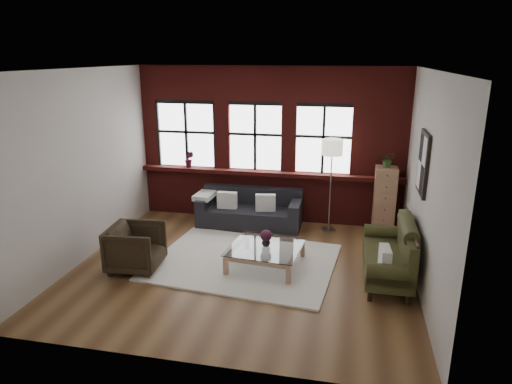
% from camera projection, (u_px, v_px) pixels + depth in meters
% --- Properties ---
extents(floor, '(5.50, 5.50, 0.00)m').
position_uv_depth(floor, '(243.00, 268.00, 7.59)').
color(floor, brown).
rests_on(floor, ground).
extents(ceiling, '(5.50, 5.50, 0.00)m').
position_uv_depth(ceiling, '(241.00, 69.00, 6.67)').
color(ceiling, white).
rests_on(ceiling, ground).
extents(wall_back, '(5.50, 0.00, 5.50)m').
position_uv_depth(wall_back, '(270.00, 145.00, 9.47)').
color(wall_back, beige).
rests_on(wall_back, ground).
extents(wall_front, '(5.50, 0.00, 5.50)m').
position_uv_depth(wall_front, '(186.00, 234.00, 4.79)').
color(wall_front, beige).
rests_on(wall_front, ground).
extents(wall_left, '(0.00, 5.00, 5.00)m').
position_uv_depth(wall_left, '(83.00, 167.00, 7.67)').
color(wall_left, beige).
rests_on(wall_left, ground).
extents(wall_right, '(0.00, 5.00, 5.00)m').
position_uv_depth(wall_right, '(427.00, 185.00, 6.59)').
color(wall_right, beige).
rests_on(wall_right, ground).
extents(brick_backwall, '(5.50, 0.12, 3.20)m').
position_uv_depth(brick_backwall, '(269.00, 146.00, 9.41)').
color(brick_backwall, maroon).
rests_on(brick_backwall, floor).
extents(sill_ledge, '(5.50, 0.30, 0.08)m').
position_uv_depth(sill_ledge, '(268.00, 173.00, 9.49)').
color(sill_ledge, maroon).
rests_on(sill_ledge, brick_backwall).
extents(window_left, '(1.38, 0.10, 1.50)m').
position_uv_depth(window_left, '(187.00, 135.00, 9.73)').
color(window_left, black).
rests_on(window_left, brick_backwall).
extents(window_mid, '(1.38, 0.10, 1.50)m').
position_uv_depth(window_mid, '(255.00, 138.00, 9.44)').
color(window_mid, black).
rests_on(window_mid, brick_backwall).
extents(window_right, '(1.38, 0.10, 1.50)m').
position_uv_depth(window_right, '(323.00, 140.00, 9.17)').
color(window_right, black).
rests_on(window_right, brick_backwall).
extents(wall_poster, '(0.05, 0.74, 0.94)m').
position_uv_depth(wall_poster, '(423.00, 163.00, 6.81)').
color(wall_poster, black).
rests_on(wall_poster, wall_right).
extents(shag_rug, '(3.22, 2.65, 0.03)m').
position_uv_depth(shag_rug, '(244.00, 262.00, 7.78)').
color(shag_rug, white).
rests_on(shag_rug, floor).
extents(dark_sofa, '(2.09, 0.84, 0.75)m').
position_uv_depth(dark_sofa, '(250.00, 209.00, 9.32)').
color(dark_sofa, black).
rests_on(dark_sofa, floor).
extents(pillow_a, '(0.41, 0.16, 0.34)m').
position_uv_depth(pillow_a, '(227.00, 200.00, 9.26)').
color(pillow_a, white).
rests_on(pillow_a, dark_sofa).
extents(pillow_b, '(0.42, 0.21, 0.34)m').
position_uv_depth(pillow_b, '(266.00, 203.00, 9.11)').
color(pillow_b, white).
rests_on(pillow_b, dark_sofa).
extents(vintage_settee, '(0.78, 1.76, 0.94)m').
position_uv_depth(vintage_settee, '(387.00, 251.00, 7.10)').
color(vintage_settee, '#333317').
rests_on(vintage_settee, floor).
extents(pillow_settee, '(0.17, 0.39, 0.34)m').
position_uv_depth(pillow_settee, '(385.00, 259.00, 6.58)').
color(pillow_settee, white).
rests_on(pillow_settee, vintage_settee).
extents(armchair, '(0.90, 0.88, 0.76)m').
position_uv_depth(armchair, '(136.00, 248.00, 7.45)').
color(armchair, black).
rests_on(armchair, floor).
extents(coffee_table, '(1.26, 1.26, 0.39)m').
position_uv_depth(coffee_table, '(266.00, 257.00, 7.58)').
color(coffee_table, '#AC7A5D').
rests_on(coffee_table, shag_rug).
extents(vase, '(0.16, 0.16, 0.15)m').
position_uv_depth(vase, '(266.00, 242.00, 7.51)').
color(vase, '#B2B2B2').
rests_on(vase, coffee_table).
extents(flowers, '(0.19, 0.19, 0.19)m').
position_uv_depth(flowers, '(266.00, 235.00, 7.47)').
color(flowers, '#4A1931').
rests_on(flowers, vase).
extents(drawer_chest, '(0.41, 0.41, 1.34)m').
position_uv_depth(drawer_chest, '(384.00, 200.00, 8.91)').
color(drawer_chest, '#AC7A5D').
rests_on(drawer_chest, floor).
extents(potted_plant_top, '(0.30, 0.27, 0.30)m').
position_uv_depth(potted_plant_top, '(388.00, 160.00, 8.67)').
color(potted_plant_top, '#2D5923').
rests_on(potted_plant_top, drawer_chest).
extents(floor_lamp, '(0.40, 0.40, 2.01)m').
position_uv_depth(floor_lamp, '(331.00, 182.00, 8.93)').
color(floor_lamp, '#A5A5A8').
rests_on(floor_lamp, floor).
extents(sill_plant, '(0.20, 0.16, 0.36)m').
position_uv_depth(sill_plant, '(189.00, 159.00, 9.74)').
color(sill_plant, '#4A1931').
rests_on(sill_plant, sill_ledge).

